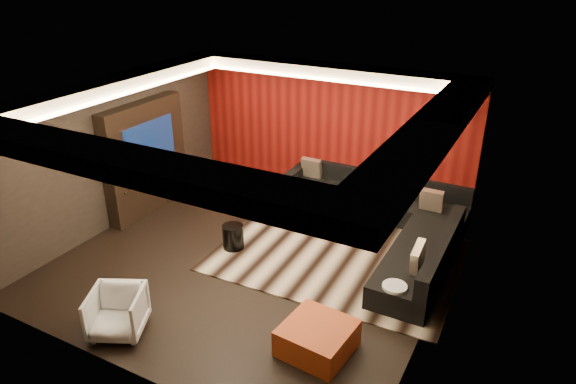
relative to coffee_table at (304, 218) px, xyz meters
The scene contains 26 objects.
floor 1.51m from the coffee_table, 96.75° to the right, with size 6.00×6.00×0.02m, color black.
ceiling 3.09m from the coffee_table, 96.75° to the right, with size 6.00×6.00×0.02m, color silver.
wall_back 1.99m from the coffee_table, 96.68° to the left, with size 6.00×0.02×2.80m, color black.
wall_left 3.75m from the coffee_table, 154.84° to the right, with size 0.02×6.00×2.80m, color black.
wall_right 3.45m from the coffee_table, 27.85° to the right, with size 0.02×6.00×2.80m, color black.
red_feature_wall 1.96m from the coffee_table, 96.86° to the left, with size 5.98×0.05×2.78m, color #6B0C0A.
soffit_back 2.85m from the coffee_table, 98.38° to the left, with size 6.00×0.60×0.22m, color silver.
soffit_front 4.93m from the coffee_table, 92.42° to the right, with size 6.00×0.60×0.22m, color silver.
soffit_left 4.14m from the coffee_table, 152.51° to the right, with size 0.60×4.80×0.22m, color silver.
soffit_right 3.91m from the coffee_table, 30.68° to the right, with size 0.60×4.80×0.22m, color silver.
cove_back 2.64m from the coffee_table, 101.60° to the left, with size 4.80×0.08×0.04m, color #FFD899.
cove_front 4.59m from the coffee_table, 92.63° to the right, with size 4.80×0.08×0.04m, color #FFD899.
cove_left 3.86m from the coffee_table, 149.46° to the right, with size 0.08×4.80×0.04m, color #FFD899.
cove_right 3.63m from the coffee_table, 34.44° to the right, with size 0.08×4.80×0.04m, color #FFD899.
tv_surround 3.31m from the coffee_table, 163.49° to the right, with size 0.30×2.00×2.20m, color black.
tv_screen 3.29m from the coffee_table, 162.63° to the right, with size 0.04×1.30×0.80m, color black.
tv_shelf 3.06m from the coffee_table, 162.63° to the right, with size 0.04×1.60×0.04m, color black.
rug 1.29m from the coffee_table, 37.51° to the right, with size 4.00×3.00×0.02m, color #C7B092.
coffee_table is the anchor object (origin of this frame).
drum_stool 1.59m from the coffee_table, 115.35° to the right, with size 0.37×0.37×0.43m, color black.
striped_pouf 0.74m from the coffee_table, behind, with size 0.60×0.60×0.33m, color beige.
white_side_table 2.95m from the coffee_table, 37.91° to the right, with size 0.36×0.36×0.44m, color white.
orange_ottoman 3.49m from the coffee_table, 60.91° to the right, with size 0.85×0.85×0.38m, color #983513.
armchair 4.09m from the coffee_table, 101.84° to the right, with size 0.69×0.71×0.65m, color silver.
sectional_sofa 1.61m from the coffee_table, 13.30° to the left, with size 3.65×3.50×0.75m.
throw_pillows 1.51m from the coffee_table, 21.70° to the left, with size 3.18×2.82×0.50m.
Camera 1 is at (3.99, -6.35, 4.70)m, focal length 32.00 mm.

